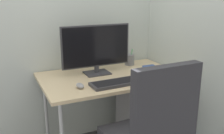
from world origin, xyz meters
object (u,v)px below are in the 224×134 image
Objects in this scene: pen_holder at (130,60)px; filing_cabinet at (145,113)px; mouse at (80,86)px; keyboard at (120,82)px; notebook at (151,68)px; monitor at (96,48)px; office_chair at (151,132)px.

filing_cabinet is at bearing -81.25° from pen_holder.
filing_cabinet is at bearing 9.80° from mouse.
keyboard is 0.53m from notebook.
keyboard is 2.86× the size of pen_holder.
mouse is at bearing -163.16° from notebook.
filing_cabinet is 0.85m from mouse.
pen_holder is at bearing 29.25° from mouse.
monitor reaches higher than filing_cabinet.
office_chair reaches higher than keyboard.
monitor is 0.45m from mouse.
office_chair is at bearing -58.26° from mouse.
monitor reaches higher than mouse.
monitor is 1.31× the size of keyboard.
monitor is at bearing 172.63° from notebook.
pen_holder is (0.33, 0.91, 0.27)m from office_chair.
office_chair reaches higher than filing_cabinet.
keyboard is (0.06, -0.34, -0.22)m from monitor.
office_chair reaches higher than pen_holder.
office_chair is 2.16× the size of keyboard.
notebook is (0.47, 0.25, -0.00)m from keyboard.
filing_cabinet is (0.37, 0.65, -0.22)m from office_chair.
monitor is 3.73× the size of pen_holder.
office_chair is 0.63m from mouse.
mouse reaches higher than notebook.
notebook is (0.12, -0.22, -0.04)m from pen_holder.
filing_cabinet is 0.55m from pen_holder.
notebook is at bearing 28.30° from filing_cabinet.
office_chair reaches higher than mouse.
filing_cabinet is 6.65× the size of mouse.
pen_holder is at bearing 98.75° from filing_cabinet.
monitor reaches higher than keyboard.
keyboard is 0.59m from pen_holder.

